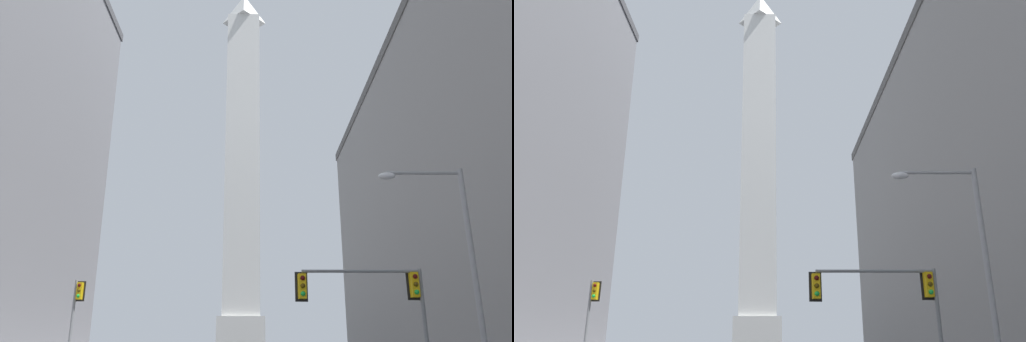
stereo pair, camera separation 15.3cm
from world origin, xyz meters
TOP-DOWN VIEW (x-y plane):
  - obelisk at (0.00, 90.17)m, footprint 8.17×8.17m
  - traffic_light_mid_right at (7.55, 22.49)m, footprint 5.84×0.52m
  - traffic_light_mid_left at (-9.64, 33.59)m, footprint 0.79×0.52m
  - street_lamp at (9.29, 17.44)m, footprint 3.21×0.36m

SIDE VIEW (x-z plane):
  - traffic_light_mid_right at x=7.55m, z-range 1.39..6.58m
  - traffic_light_mid_left at x=-9.64m, z-range 0.96..7.04m
  - street_lamp at x=9.29m, z-range 0.96..9.15m
  - obelisk at x=0.00m, z-range -1.66..73.18m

